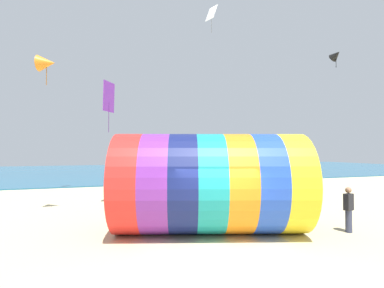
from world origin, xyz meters
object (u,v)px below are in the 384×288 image
at_px(giant_inflatable_tube, 210,183).
at_px(kite_black_delta, 336,55).
at_px(kite_handler, 349,209).
at_px(bystander_mid_beach, 162,189).
at_px(kite_orange_delta, 47,63).
at_px(bystander_near_water, 198,189).
at_px(kite_white_diamond, 212,13).
at_px(kite_purple_diamond, 109,97).

bearing_deg(giant_inflatable_tube, kite_black_delta, 19.86).
relative_size(kite_handler, bystander_mid_beach, 0.97).
distance_m(kite_orange_delta, bystander_near_water, 10.49).
bearing_deg(bystander_near_water, bystander_mid_beach, 179.99).
distance_m(kite_handler, kite_black_delta, 10.65).
xyz_separation_m(kite_orange_delta, kite_white_diamond, (10.86, 5.28, 6.42)).
relative_size(kite_orange_delta, kite_white_diamond, 0.69).
height_order(giant_inflatable_tube, bystander_mid_beach, giant_inflatable_tube).
bearing_deg(kite_orange_delta, kite_black_delta, -6.42).
bearing_deg(kite_black_delta, kite_handler, -132.16).
distance_m(kite_purple_diamond, kite_white_diamond, 11.51).
height_order(kite_white_diamond, bystander_mid_beach, kite_white_diamond).
bearing_deg(giant_inflatable_tube, kite_orange_delta, 139.92).
xyz_separation_m(kite_white_diamond, kite_black_delta, (5.12, -7.07, -4.86)).
distance_m(giant_inflatable_tube, kite_purple_diamond, 8.80).
bearing_deg(kite_purple_diamond, kite_orange_delta, -151.03).
xyz_separation_m(kite_orange_delta, bystander_mid_beach, (5.97, 1.06, -6.41)).
distance_m(kite_purple_diamond, kite_orange_delta, 3.64).
xyz_separation_m(kite_purple_diamond, kite_white_diamond, (7.85, 3.61, 7.60)).
distance_m(kite_white_diamond, kite_black_delta, 9.99).
height_order(kite_orange_delta, bystander_near_water, kite_orange_delta).
height_order(kite_purple_diamond, kite_white_diamond, kite_white_diamond).
bearing_deg(kite_handler, bystander_mid_beach, 123.12).
bearing_deg(bystander_mid_beach, kite_purple_diamond, 168.43).
xyz_separation_m(kite_handler, kite_orange_delta, (-11.25, 7.02, 6.44)).
distance_m(kite_orange_delta, kite_black_delta, 16.15).
distance_m(kite_white_diamond, bystander_mid_beach, 14.36).
bearing_deg(bystander_near_water, kite_black_delta, -20.04).
relative_size(giant_inflatable_tube, kite_orange_delta, 5.27).
relative_size(kite_handler, kite_white_diamond, 0.80).
bearing_deg(bystander_near_water, kite_white_diamond, 57.23).
height_order(kite_handler, kite_white_diamond, kite_white_diamond).
relative_size(kite_white_diamond, bystander_near_water, 1.37).
bearing_deg(giant_inflatable_tube, kite_white_diamond, 66.65).
bearing_deg(kite_orange_delta, bystander_near_water, 7.42).
distance_m(kite_purple_diamond, bystander_mid_beach, 6.03).
relative_size(kite_purple_diamond, bystander_mid_beach, 1.64).
xyz_separation_m(kite_black_delta, bystander_mid_beach, (-10.00, 2.86, -7.96)).
xyz_separation_m(kite_orange_delta, kite_black_delta, (15.98, -1.80, 1.55)).
bearing_deg(bystander_mid_beach, kite_white_diamond, 40.80).
bearing_deg(kite_white_diamond, kite_purple_diamond, -155.30).
xyz_separation_m(giant_inflatable_tube, kite_black_delta, (9.68, 3.50, 7.00)).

